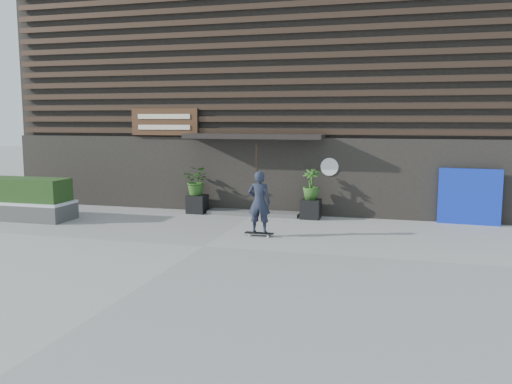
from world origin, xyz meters
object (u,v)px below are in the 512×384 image
(planter_pot_left, at_px, (197,204))
(planter_pot_right, at_px, (311,209))
(raised_bed, at_px, (19,211))
(skateboarder, at_px, (259,202))
(blue_tarp, at_px, (469,197))

(planter_pot_left, height_order, planter_pot_right, same)
(planter_pot_right, height_order, raised_bed, planter_pot_right)
(raised_bed, relative_size, skateboarder, 2.00)
(skateboarder, bearing_deg, raised_bed, 176.55)
(planter_pot_left, distance_m, blue_tarp, 8.48)
(planter_pot_left, bearing_deg, planter_pot_right, 0.00)
(raised_bed, distance_m, skateboarder, 7.98)
(skateboarder, bearing_deg, planter_pot_right, 73.00)
(blue_tarp, bearing_deg, skateboarder, -146.07)
(planter_pot_right, bearing_deg, blue_tarp, 3.68)
(planter_pot_left, relative_size, blue_tarp, 0.34)
(raised_bed, bearing_deg, planter_pot_left, 25.84)
(raised_bed, bearing_deg, blue_tarp, 11.46)
(planter_pot_right, height_order, blue_tarp, blue_tarp)
(planter_pot_right, height_order, skateboarder, skateboarder)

